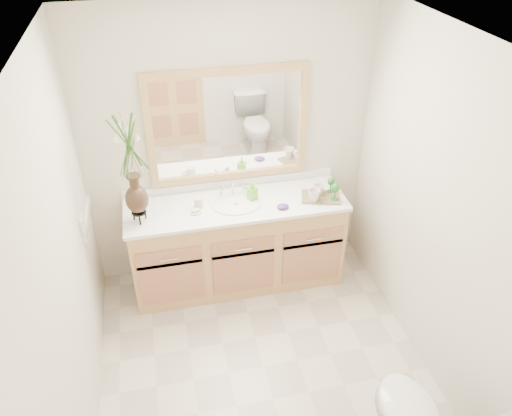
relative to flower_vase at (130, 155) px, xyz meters
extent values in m
plane|color=beige|center=(0.78, -0.93, -1.41)|extent=(2.60, 2.60, 0.00)
cube|color=white|center=(0.78, -0.93, 0.99)|extent=(2.40, 2.60, 0.02)
cube|color=silver|center=(0.78, 0.37, -0.21)|extent=(2.40, 0.02, 2.40)
cube|color=silver|center=(-0.42, -0.93, -0.21)|extent=(0.02, 2.60, 2.40)
cube|color=silver|center=(1.98, -0.93, -0.21)|extent=(0.02, 2.60, 2.40)
cube|color=tan|center=(0.78, 0.08, -1.01)|extent=(1.80, 0.55, 0.80)
cube|color=white|center=(0.78, 0.08, -0.60)|extent=(1.84, 0.57, 0.03)
ellipsoid|color=white|center=(0.78, 0.06, -0.64)|extent=(0.38, 0.30, 0.12)
cylinder|color=silver|center=(0.78, 0.24, -0.53)|extent=(0.02, 0.02, 0.11)
cylinder|color=silver|center=(0.68, 0.24, -0.54)|extent=(0.02, 0.02, 0.08)
cylinder|color=silver|center=(0.88, 0.24, -0.54)|extent=(0.02, 0.02, 0.08)
cube|color=white|center=(0.78, 0.35, -0.01)|extent=(1.20, 0.01, 0.85)
cube|color=tan|center=(0.78, 0.34, 0.45)|extent=(1.32, 0.04, 0.06)
cube|color=tan|center=(0.78, 0.34, -0.46)|extent=(1.32, 0.04, 0.06)
cube|color=tan|center=(0.15, 0.34, -0.01)|extent=(0.06, 0.04, 0.85)
cube|color=tan|center=(1.41, 0.34, -0.01)|extent=(0.06, 0.04, 0.85)
cube|color=white|center=(-0.40, -0.17, -0.43)|extent=(0.02, 0.12, 0.12)
cylinder|color=black|center=(0.00, 0.00, -0.50)|extent=(0.11, 0.11, 0.01)
ellipsoid|color=black|center=(0.00, 0.00, -0.38)|extent=(0.18, 0.18, 0.23)
cylinder|color=black|center=(0.00, 0.00, -0.23)|extent=(0.07, 0.07, 0.10)
cylinder|color=#4C7A33|center=(0.00, 0.00, 0.04)|extent=(0.06, 0.06, 0.42)
cylinder|color=beige|center=(0.48, 0.09, -0.54)|extent=(0.07, 0.07, 0.09)
cylinder|color=beige|center=(0.44, 0.02, -0.58)|extent=(0.10, 0.10, 0.01)
cube|color=beige|center=(0.44, 0.02, -0.56)|extent=(0.07, 0.06, 0.02)
imported|color=#6EC62E|center=(0.93, 0.12, -0.51)|extent=(0.08, 0.09, 0.14)
ellipsoid|color=#49246C|center=(1.14, -0.07, -0.56)|extent=(0.12, 0.11, 0.03)
cube|color=brown|center=(1.50, 0.01, -0.57)|extent=(0.36, 0.29, 0.02)
imported|color=beige|center=(1.42, -0.03, -0.51)|extent=(0.12, 0.11, 0.11)
imported|color=beige|center=(1.49, 0.05, -0.52)|extent=(0.11, 0.10, 0.09)
cylinder|color=#226826|center=(1.59, -0.06, -0.56)|extent=(0.06, 0.06, 0.01)
cylinder|color=#226826|center=(1.59, -0.06, -0.51)|extent=(0.01, 0.01, 0.10)
ellipsoid|color=#226826|center=(1.59, -0.06, -0.45)|extent=(0.07, 0.07, 0.08)
cylinder|color=#226826|center=(1.60, 0.06, -0.56)|extent=(0.06, 0.06, 0.01)
cylinder|color=#226826|center=(1.60, 0.06, -0.52)|extent=(0.01, 0.01, 0.08)
ellipsoid|color=#226826|center=(1.60, 0.06, -0.47)|extent=(0.06, 0.06, 0.07)
camera|label=1|loc=(0.19, -3.32, 1.70)|focal=35.00mm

